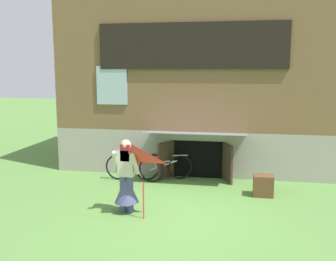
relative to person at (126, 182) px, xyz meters
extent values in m
plane|color=#56843D|center=(1.00, 0.04, -0.67)|extent=(60.00, 60.00, 0.00)
cube|color=#9E998E|center=(1.00, 5.25, -0.02)|extent=(8.10, 4.42, 1.31)
cube|color=brown|center=(1.00, 5.25, 2.79)|extent=(8.10, 4.42, 4.30)
cube|color=black|center=(1.00, 3.00, 3.02)|extent=(5.20, 0.08, 1.26)
cube|color=#9EB7C6|center=(1.00, 3.02, 3.02)|extent=(5.04, 0.04, 1.14)
cube|color=#9EB7C6|center=(-1.29, 3.01, 1.93)|extent=(0.90, 0.06, 1.10)
cube|color=black|center=(1.21, 3.02, -0.15)|extent=(1.40, 0.03, 1.05)
cube|color=#3D2B1E|center=(0.36, 2.74, -0.15)|extent=(0.38, 0.65, 1.05)
cube|color=#3D2B1E|center=(2.06, 2.74, -0.15)|extent=(0.33, 0.67, 1.05)
cube|color=gray|center=(1.21, 2.49, 0.69)|extent=(2.71, 1.09, 0.18)
cylinder|color=#474C75|center=(-0.08, 0.00, -0.27)|extent=(0.14, 0.14, 0.81)
cylinder|color=#474C75|center=(0.08, 0.00, -0.27)|extent=(0.14, 0.14, 0.81)
cone|color=#474C75|center=(0.00, 0.00, -0.15)|extent=(0.52, 0.52, 0.61)
cube|color=beige|center=(0.00, 0.00, 0.42)|extent=(0.34, 0.20, 0.57)
cylinder|color=beige|center=(-0.22, -0.10, 0.45)|extent=(0.17, 0.32, 0.53)
cylinder|color=beige|center=(0.22, -0.10, 0.45)|extent=(0.17, 0.32, 0.53)
cube|color=maroon|center=(0.00, -0.06, 0.66)|extent=(0.20, 0.08, 0.36)
sphere|color=#D8AD8E|center=(0.00, 0.00, 0.82)|extent=(0.22, 0.22, 0.22)
pyramid|color=red|center=(0.27, -0.49, 0.59)|extent=(0.88, 0.76, 0.49)
cylinder|color=beige|center=(0.35, -0.25, 0.32)|extent=(0.01, 0.49, 0.43)
cylinder|color=red|center=(0.45, -0.30, -0.28)|extent=(0.03, 0.03, 0.78)
torus|color=black|center=(0.75, 2.75, -0.33)|extent=(0.67, 0.25, 0.68)
torus|color=black|center=(-0.14, 2.47, -0.33)|extent=(0.67, 0.25, 0.68)
cylinder|color=#ADAFB5|center=(0.31, 2.61, -0.15)|extent=(0.68, 0.24, 0.04)
cylinder|color=#ADAFB5|center=(0.31, 2.61, -0.27)|extent=(0.74, 0.26, 0.28)
cylinder|color=#ADAFB5|center=(0.08, 2.54, -0.15)|extent=(0.04, 0.04, 0.38)
cube|color=black|center=(0.08, 2.54, 0.04)|extent=(0.20, 0.08, 0.05)
cylinder|color=#ADAFB5|center=(0.75, 2.75, 0.01)|extent=(0.43, 0.16, 0.03)
torus|color=black|center=(0.03, 2.31, -0.31)|extent=(0.72, 0.09, 0.72)
torus|color=black|center=(-0.95, 2.37, -0.31)|extent=(0.72, 0.09, 0.72)
cylinder|color=red|center=(-0.46, 2.34, -0.13)|extent=(0.74, 0.08, 0.04)
cylinder|color=red|center=(-0.46, 2.34, -0.24)|extent=(0.80, 0.08, 0.29)
cylinder|color=red|center=(-0.71, 2.36, -0.13)|extent=(0.04, 0.04, 0.41)
cube|color=black|center=(-0.71, 2.36, 0.08)|extent=(0.20, 0.08, 0.05)
cylinder|color=red|center=(0.03, 2.31, 0.04)|extent=(0.44, 0.05, 0.03)
cube|color=brown|center=(2.97, 1.67, -0.41)|extent=(0.48, 0.41, 0.52)
camera|label=1|loc=(2.34, -7.79, 2.41)|focal=41.73mm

